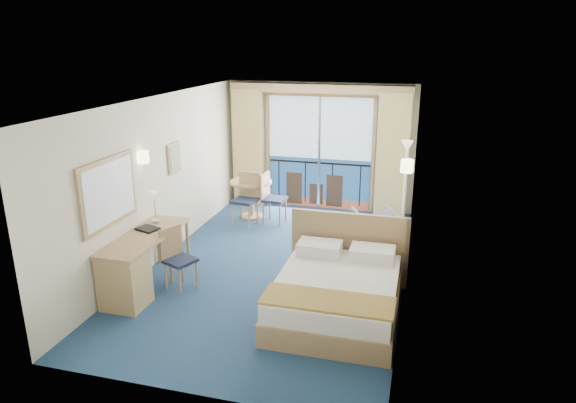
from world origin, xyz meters
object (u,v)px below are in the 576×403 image
at_px(armchair, 374,227).
at_px(table_chair_b, 247,195).
at_px(nightstand, 390,254).
at_px(table_chair_a, 270,195).
at_px(desk, 129,272).
at_px(round_table, 251,190).
at_px(floor_lamp, 406,163).
at_px(bed, 337,292).
at_px(desk_chair, 176,254).

bearing_deg(armchair, table_chair_b, -32.66).
height_order(nightstand, table_chair_a, table_chair_a).
height_order(desk, round_table, desk).
height_order(round_table, table_chair_a, table_chair_a).
bearing_deg(floor_lamp, desk, -131.39).
bearing_deg(nightstand, armchair, 108.93).
bearing_deg(desk, table_chair_b, 81.52).
distance_m(floor_lamp, table_chair_a, 2.72).
distance_m(nightstand, round_table, 3.53).
bearing_deg(bed, desk_chair, 176.62).
bearing_deg(desk_chair, table_chair_a, 14.34).
height_order(floor_lamp, desk_chair, floor_lamp).
height_order(bed, round_table, bed).
xyz_separation_m(bed, desk_chair, (-2.43, 0.14, 0.21)).
relative_size(desk, desk_chair, 1.89).
distance_m(table_chair_a, table_chair_b, 0.48).
height_order(armchair, table_chair_a, table_chair_a).
bearing_deg(table_chair_a, desk, 170.54).
height_order(bed, floor_lamp, floor_lamp).
height_order(armchair, table_chair_b, table_chair_b).
bearing_deg(table_chair_a, armchair, -101.92).
relative_size(armchair, table_chair_a, 0.71).
xyz_separation_m(armchair, table_chair_b, (-2.56, 0.43, 0.26)).
distance_m(armchair, table_chair_b, 2.61).
distance_m(bed, round_table, 4.18).
xyz_separation_m(nightstand, armchair, (-0.37, 1.07, 0.03)).
height_order(bed, desk, bed).
bearing_deg(armchair, nightstand, 85.84).
distance_m(bed, floor_lamp, 3.77).
distance_m(nightstand, desk_chair, 3.33).
height_order(nightstand, floor_lamp, floor_lamp).
relative_size(bed, floor_lamp, 1.21).
bearing_deg(desk_chair, desk, 167.37).
xyz_separation_m(nightstand, table_chair_a, (-2.50, 1.72, 0.28)).
bearing_deg(desk_chair, armchair, -23.45).
height_order(bed, table_chair_b, bed).
bearing_deg(round_table, table_chair_a, -20.31).
bearing_deg(table_chair_b, desk, -90.81).
xyz_separation_m(bed, desk, (-2.86, -0.44, 0.14)).
relative_size(armchair, round_table, 0.83).
distance_m(desk, round_table, 3.89).
relative_size(nightstand, round_table, 0.68).
distance_m(bed, desk_chair, 2.45).
xyz_separation_m(bed, floor_lamp, (0.67, 3.57, 1.00)).
bearing_deg(table_chair_b, armchair, -1.91).
relative_size(desk_chair, round_table, 1.08).
bearing_deg(floor_lamp, round_table, -177.14).
height_order(desk_chair, round_table, desk_chair).
bearing_deg(armchair, bed, 62.18).
xyz_separation_m(floor_lamp, table_chair_b, (-3.02, -0.54, -0.73)).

